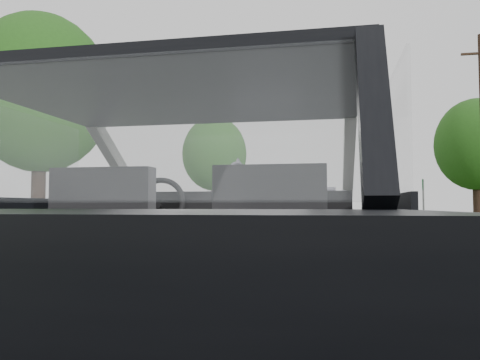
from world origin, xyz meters
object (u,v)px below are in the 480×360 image
at_px(subject_car, 206,240).
at_px(highway_sign, 423,201).
at_px(cat, 271,181).
at_px(other_car, 295,209).

bearing_deg(subject_car, highway_sign, 76.87).
xyz_separation_m(subject_car, cat, (0.28, 0.61, 0.35)).
bearing_deg(other_car, cat, -94.85).
distance_m(cat, other_car, 23.21).
bearing_deg(highway_sign, subject_car, -89.81).
bearing_deg(highway_sign, cat, -89.48).
distance_m(subject_car, cat, 0.76).
xyz_separation_m(other_car, highway_sign, (6.72, -0.51, 0.41)).
height_order(other_car, highway_sign, highway_sign).
xyz_separation_m(cat, highway_sign, (5.14, 22.64, 0.07)).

